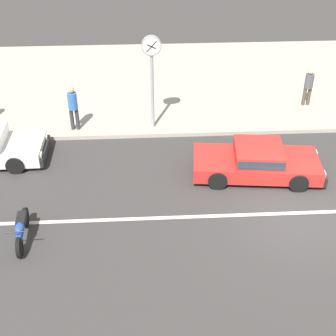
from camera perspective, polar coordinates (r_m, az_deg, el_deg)
The scene contains 8 objects.
ground_plane at distance 14.29m, azimuth 15.16°, elevation -5.33°, with size 160.00×160.00×0.00m, color #383535.
lane_centre_stripe at distance 14.28m, azimuth 15.16°, elevation -5.32°, with size 50.40×0.14×0.01m, color silver.
kerb_strip at distance 22.32m, azimuth 8.31°, elevation 10.57°, with size 68.00×10.00×0.15m, color #ADA393.
sedan_red_4 at distance 15.37m, azimuth 10.82°, elevation 0.86°, with size 4.31×2.20×1.06m.
motorcycle_0 at distance 13.23m, azimuth -17.41°, elevation -7.04°, with size 0.56×1.78×0.80m.
street_clock at distance 16.77m, azimuth -2.00°, elevation 13.04°, with size 0.70×0.22×3.52m.
pedestrian_near_clock at distance 20.03m, azimuth 16.77°, elevation 9.72°, with size 0.34×0.34×1.54m.
pedestrian_by_shop at distance 17.61m, azimuth -11.51°, elevation 7.52°, with size 0.34×0.34×1.70m.
Camera 1 is at (-4.32, -10.45, 8.73)m, focal length 50.00 mm.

